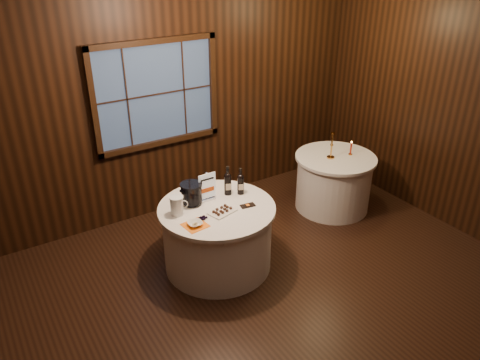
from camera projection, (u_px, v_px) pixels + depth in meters
ground at (268, 317)px, 4.65m from camera, size 6.00×6.00×0.00m
back_wall at (156, 102)px, 5.81m from camera, size 6.00×0.10×3.00m
main_table at (217, 236)px, 5.22m from camera, size 1.28×1.28×0.77m
side_table at (333, 182)px, 6.40m from camera, size 1.08×1.08×0.77m
sign_stand at (207, 191)px, 5.14m from camera, size 0.21×0.10×0.33m
port_bottle_left at (228, 182)px, 5.24m from camera, size 0.08×0.09×0.35m
port_bottle_right at (241, 183)px, 5.25m from camera, size 0.08×0.09×0.32m
ice_bucket at (192, 193)px, 5.05m from camera, size 0.24×0.24×0.25m
chocolate_plate at (222, 211)px, 4.94m from camera, size 0.32×0.25×0.04m
chocolate_box at (248, 206)px, 5.06m from camera, size 0.17×0.10×0.01m
grape_bunch at (203, 218)px, 4.81m from camera, size 0.16×0.06×0.04m
glass_pitcher at (177, 205)px, 4.86m from camera, size 0.19×0.15×0.21m
orange_napkin at (195, 225)px, 4.72m from camera, size 0.25×0.25×0.00m
cracker_bowl at (195, 224)px, 4.71m from camera, size 0.15×0.15×0.04m
brass_candlestick at (331, 149)px, 6.12m from camera, size 0.10×0.10×0.36m
red_candle at (351, 149)px, 6.24m from camera, size 0.05×0.05×0.20m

